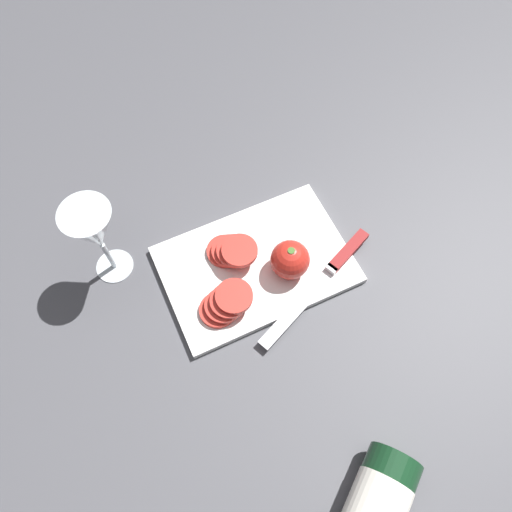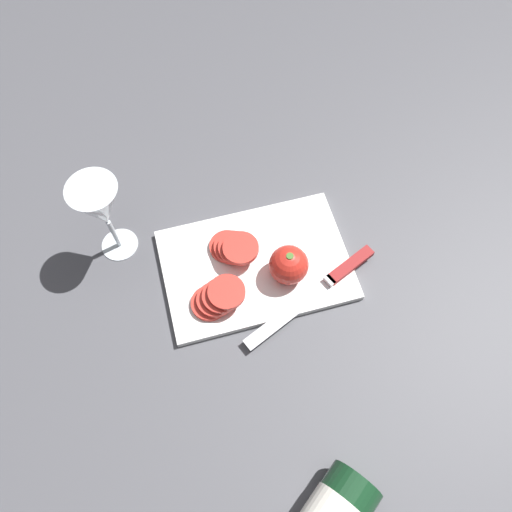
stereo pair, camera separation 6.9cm
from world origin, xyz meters
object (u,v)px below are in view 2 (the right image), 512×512
(whole_tomato, at_px, (289,265))
(tomato_slice_stack_near, at_px, (218,298))
(wine_glass, at_px, (101,208))
(tomato_slice_stack_far, at_px, (234,247))
(knife, at_px, (336,276))

(whole_tomato, bearing_deg, tomato_slice_stack_near, 9.07)
(whole_tomato, relative_size, tomato_slice_stack_near, 0.73)
(wine_glass, relative_size, whole_tomato, 2.63)
(wine_glass, relative_size, tomato_slice_stack_far, 2.09)
(knife, relative_size, tomato_slice_stack_near, 2.81)
(tomato_slice_stack_near, height_order, tomato_slice_stack_far, same)
(whole_tomato, bearing_deg, tomato_slice_stack_far, -38.80)
(wine_glass, bearing_deg, whole_tomato, 153.11)
(tomato_slice_stack_near, relative_size, tomato_slice_stack_far, 1.08)
(wine_glass, bearing_deg, tomato_slice_stack_near, 132.69)
(whole_tomato, height_order, tomato_slice_stack_near, whole_tomato)
(whole_tomato, bearing_deg, knife, 159.27)
(wine_glass, height_order, knife, wine_glass)
(wine_glass, xyz_separation_m, tomato_slice_stack_far, (-0.21, 0.08, -0.10))
(whole_tomato, distance_m, knife, 0.09)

